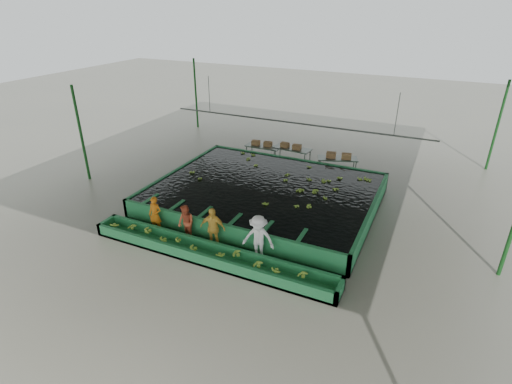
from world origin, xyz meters
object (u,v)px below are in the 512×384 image
at_px(flotation_tank, 265,194).
at_px(worker_b, 186,223).
at_px(worker_a, 155,215).
at_px(worker_c, 213,228).
at_px(worker_d, 258,238).
at_px(sorting_trough, 209,254).
at_px(packing_table_mid, 292,156).
at_px(packing_table_right, 337,166).
at_px(box_stack_mid, 291,148).
at_px(box_stack_right, 338,158).
at_px(packing_table_left, 263,153).
at_px(box_stack_left, 262,145).

distance_m(flotation_tank, worker_b, 4.57).
relative_size(flotation_tank, worker_a, 6.37).
height_order(worker_a, worker_c, worker_c).
xyz_separation_m(worker_a, worker_b, (1.51, 0.00, -0.03)).
bearing_deg(worker_c, worker_d, -10.37).
xyz_separation_m(sorting_trough, packing_table_mid, (-0.62, 10.31, 0.24)).
xyz_separation_m(packing_table_right, box_stack_mid, (-2.86, 0.35, 0.50)).
height_order(flotation_tank, box_stack_right, box_stack_right).
xyz_separation_m(sorting_trough, worker_d, (1.65, 0.80, 0.67)).
bearing_deg(worker_b, worker_d, 21.61).
bearing_deg(box_stack_mid, sorting_trough, -86.14).
relative_size(sorting_trough, worker_a, 6.37).
height_order(worker_a, packing_table_left, worker_a).
distance_m(worker_a, packing_table_left, 9.26).
bearing_deg(worker_a, box_stack_mid, 71.81).
bearing_deg(packing_table_mid, box_stack_mid, -151.54).
height_order(sorting_trough, box_stack_mid, box_stack_mid).
height_order(box_stack_left, box_stack_mid, box_stack_mid).
height_order(worker_a, worker_d, worker_d).
bearing_deg(packing_table_right, packing_table_mid, 172.01).
relative_size(worker_b, packing_table_mid, 0.70).
bearing_deg(box_stack_left, worker_b, -84.22).
bearing_deg(packing_table_right, worker_a, -119.59).
height_order(worker_d, box_stack_left, worker_d).
xyz_separation_m(packing_table_left, packing_table_right, (4.50, -0.12, 0.01)).
relative_size(sorting_trough, worker_b, 6.59).
distance_m(worker_a, worker_d, 4.67).
relative_size(packing_table_left, box_stack_mid, 1.70).
bearing_deg(flotation_tank, worker_a, -124.99).
height_order(worker_b, worker_d, worker_d).
height_order(worker_d, box_stack_mid, worker_d).
bearing_deg(packing_table_mid, box_stack_left, -172.34).
height_order(flotation_tank, worker_c, worker_c).
bearing_deg(box_stack_left, box_stack_right, -1.97).
distance_m(worker_b, packing_table_left, 9.28).
height_order(worker_d, packing_table_mid, worker_d).
distance_m(flotation_tank, packing_table_mid, 5.24).
height_order(sorting_trough, worker_d, worker_d).
distance_m(flotation_tank, box_stack_mid, 5.24).
xyz_separation_m(worker_a, worker_c, (2.73, 0.00, 0.07)).
xyz_separation_m(flotation_tank, box_stack_right, (2.22, 4.80, 0.52)).
distance_m(packing_table_left, packing_table_right, 4.50).
bearing_deg(worker_a, worker_d, -4.44).
distance_m(worker_b, worker_c, 1.23).
bearing_deg(box_stack_mid, packing_table_right, -6.96).
xyz_separation_m(packing_table_left, box_stack_left, (-0.11, 0.03, 0.47)).
xyz_separation_m(sorting_trough, box_stack_left, (-2.44, 10.06, 0.70)).
height_order(packing_table_mid, box_stack_left, box_stack_left).
bearing_deg(flotation_tank, worker_c, -93.68).
xyz_separation_m(worker_a, packing_table_left, (0.68, 9.23, -0.31)).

